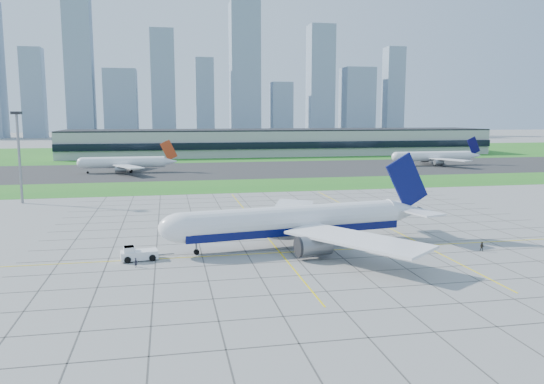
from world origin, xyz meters
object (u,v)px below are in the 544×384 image
object	(u,v)px
light_mast	(19,146)
crew_near	(136,263)
pushback_tug	(137,254)
crew_far	(482,247)
airliner	(296,222)
distant_jet_2	(434,156)
distant_jet_1	(126,162)

from	to	relation	value
light_mast	crew_near	size ratio (longest dim) A/B	16.44
pushback_tug	crew_far	size ratio (longest dim) A/B	5.25
crew_near	crew_far	distance (m)	61.41
crew_near	light_mast	bearing A→B (deg)	63.41
airliner	crew_near	size ratio (longest dim) A/B	35.32
distant_jet_2	distant_jet_1	bearing A→B (deg)	-177.91
crew_near	distant_jet_1	distance (m)	148.09
airliner	distant_jet_1	distance (m)	144.83
airliner	distant_jet_1	bearing A→B (deg)	98.39
crew_near	distant_jet_1	bearing A→B (deg)	42.05
pushback_tug	crew_near	xyz separation A→B (m)	(0.00, -4.29, -0.34)
airliner	distant_jet_2	xyz separation A→B (m)	(105.42, 144.21, -0.23)
distant_jet_1	distant_jet_2	xyz separation A→B (m)	(146.55, 5.34, 0.00)
airliner	crew_near	xyz separation A→B (m)	(-28.95, -8.68, -3.94)
pushback_tug	distant_jet_1	size ratio (longest dim) A/B	0.21
pushback_tug	distant_jet_1	bearing A→B (deg)	86.75
light_mast	crew_near	world-z (taller)	light_mast
crew_near	crew_far	bearing A→B (deg)	-54.42
airliner	distant_jet_1	xyz separation A→B (m)	(-41.13, 138.87, -0.23)
distant_jet_1	crew_near	bearing A→B (deg)	-85.28
distant_jet_1	distant_jet_2	distance (m)	146.65
airliner	crew_far	world-z (taller)	airliner
crew_far	pushback_tug	bearing A→B (deg)	-146.22
crew_far	light_mast	bearing A→B (deg)	-177.75
pushback_tug	distant_jet_1	world-z (taller)	distant_jet_1
light_mast	pushback_tug	world-z (taller)	light_mast
airliner	distant_jet_2	distance (m)	178.64
airliner	crew_far	distance (m)	34.32
crew_far	crew_near	bearing A→B (deg)	-142.24
light_mast	pushback_tug	xyz separation A→B (m)	(34.94, -67.13, -15.06)
light_mast	crew_near	xyz separation A→B (m)	(34.95, -71.42, -15.40)
pushback_tug	airliner	bearing A→B (deg)	0.51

